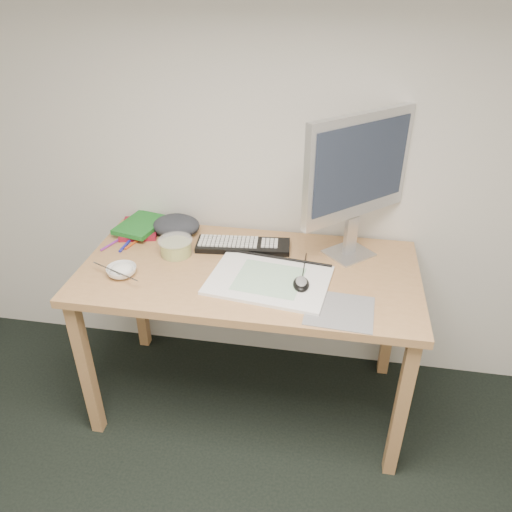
{
  "coord_description": "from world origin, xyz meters",
  "views": [
    {
      "loc": [
        0.45,
        -0.29,
        1.86
      ],
      "look_at": [
        0.16,
        1.4,
        0.83
      ],
      "focal_mm": 35.0,
      "sensor_mm": 36.0,
      "label": 1
    }
  ],
  "objects_px": {
    "sketchpad": "(269,280)",
    "monitor": "(358,171)",
    "rice_bowl": "(122,271)",
    "keyboard": "(243,246)",
    "desk": "(249,285)"
  },
  "relations": [
    {
      "from": "desk",
      "to": "monitor",
      "type": "bearing_deg",
      "value": 25.11
    },
    {
      "from": "desk",
      "to": "rice_bowl",
      "type": "bearing_deg",
      "value": -164.74
    },
    {
      "from": "keyboard",
      "to": "monitor",
      "type": "bearing_deg",
      "value": -2.17
    },
    {
      "from": "sketchpad",
      "to": "rice_bowl",
      "type": "xyz_separation_m",
      "value": [
        -0.6,
        -0.06,
        0.01
      ]
    },
    {
      "from": "sketchpad",
      "to": "rice_bowl",
      "type": "height_order",
      "value": "rice_bowl"
    },
    {
      "from": "keyboard",
      "to": "rice_bowl",
      "type": "distance_m",
      "value": 0.54
    },
    {
      "from": "desk",
      "to": "rice_bowl",
      "type": "height_order",
      "value": "rice_bowl"
    },
    {
      "from": "desk",
      "to": "monitor",
      "type": "relative_size",
      "value": 2.27
    },
    {
      "from": "desk",
      "to": "sketchpad",
      "type": "distance_m",
      "value": 0.15
    },
    {
      "from": "monitor",
      "to": "rice_bowl",
      "type": "distance_m",
      "value": 1.03
    },
    {
      "from": "monitor",
      "to": "rice_bowl",
      "type": "height_order",
      "value": "monitor"
    },
    {
      "from": "desk",
      "to": "rice_bowl",
      "type": "xyz_separation_m",
      "value": [
        -0.5,
        -0.14,
        0.1
      ]
    },
    {
      "from": "sketchpad",
      "to": "monitor",
      "type": "bearing_deg",
      "value": 48.53
    },
    {
      "from": "sketchpad",
      "to": "monitor",
      "type": "height_order",
      "value": "monitor"
    },
    {
      "from": "desk",
      "to": "keyboard",
      "type": "height_order",
      "value": "keyboard"
    }
  ]
}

